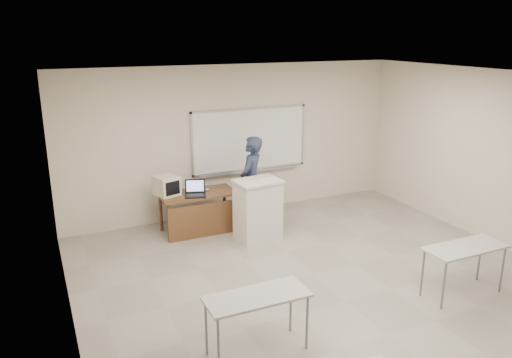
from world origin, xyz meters
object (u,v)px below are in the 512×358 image
keyboard (264,177)px  mouse (207,190)px  crt_monitor (166,186)px  whiteboard (250,140)px  instructor_desk (200,205)px  podium (258,210)px  laptop (194,192)px  presenter (251,182)px

keyboard → mouse: bearing=123.9°
crt_monitor → mouse: 0.77m
mouse → whiteboard: bearing=48.9°
instructor_desk → keyboard: keyboard is taller
whiteboard → podium: whiteboard is taller
podium → laptop: bearing=139.3°
podium → mouse: bearing=122.3°
crt_monitor → presenter: 1.59m
instructor_desk → presenter: size_ratio=0.80×
laptop → keyboard: (1.10, -0.60, 0.30)m
mouse → keyboard: bearing=-23.1°
laptop → keyboard: 1.29m
crt_monitor → presenter: bearing=-27.3°
instructor_desk → crt_monitor: size_ratio=3.25×
instructor_desk → laptop: laptop is taller
presenter → mouse: bearing=-57.9°
instructor_desk → podium: (0.85, -0.69, 0.02)m
instructor_desk → laptop: 0.29m
crt_monitor → laptop: size_ratio=1.17×
whiteboard → presenter: 1.07m
podium → laptop: (-0.95, 0.68, 0.26)m
instructor_desk → podium: bearing=-38.9°
whiteboard → keyboard: 1.48m
instructor_desk → laptop: (-0.10, -0.01, 0.27)m
podium → mouse: 1.09m
mouse → presenter: 0.85m
laptop → instructor_desk: bearing=23.7°
presenter → keyboard: bearing=43.7°
crt_monitor → mouse: bearing=-23.3°
whiteboard → presenter: bearing=-112.3°
whiteboard → crt_monitor: (-1.90, -0.54, -0.56)m
whiteboard → instructor_desk: (-1.35, -0.78, -0.94)m
podium → presenter: 0.75m
laptop → mouse: laptop is taller
podium → mouse: size_ratio=10.85×
keyboard → podium: bearing=-164.3°
laptop → presenter: size_ratio=0.21×
whiteboard → crt_monitor: 2.06m
whiteboard → podium: size_ratio=2.25×
mouse → keyboard: 1.16m
mouse → crt_monitor: bearing=-165.0°
podium → keyboard: size_ratio=2.74×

